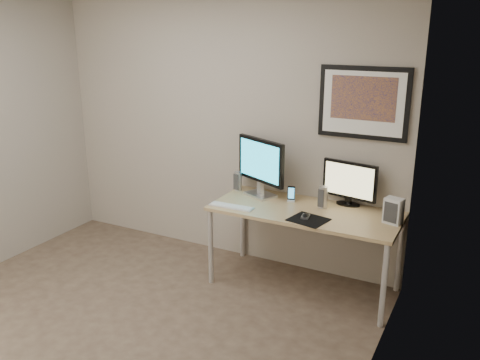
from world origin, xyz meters
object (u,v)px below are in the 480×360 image
at_px(monitor_large, 261,165).
at_px(desk, 305,217).
at_px(speaker_right, 323,197).
at_px(framed_art, 363,103).
at_px(monitor_tv, 349,182).
at_px(keyboard, 231,206).
at_px(fan_unit, 393,211).
at_px(phone_dock, 291,194).
at_px(speaker_left, 238,181).

bearing_deg(monitor_large, desk, 7.41).
distance_m(monitor_large, speaker_right, 0.65).
xyz_separation_m(desk, speaker_right, (0.12, 0.12, 0.16)).
height_order(framed_art, monitor_tv, framed_art).
relative_size(desk, framed_art, 2.13).
distance_m(monitor_tv, keyboard, 1.04).
distance_m(framed_art, fan_unit, 0.92).
bearing_deg(desk, monitor_large, 162.64).
relative_size(monitor_tv, phone_dock, 3.43).
xyz_separation_m(desk, phone_dock, (-0.19, 0.14, 0.14)).
bearing_deg(monitor_tv, phone_dock, -153.08).
bearing_deg(fan_unit, phone_dock, -171.78).
distance_m(speaker_left, phone_dock, 0.57).
height_order(speaker_left, keyboard, speaker_left).
xyz_separation_m(speaker_left, keyboard, (0.16, -0.44, -0.08)).
xyz_separation_m(monitor_tv, speaker_left, (-1.04, -0.08, -0.12)).
distance_m(speaker_left, speaker_right, 0.87).
bearing_deg(desk, speaker_left, 164.79).
height_order(desk, monitor_large, monitor_large).
bearing_deg(phone_dock, keyboard, -151.85).
relative_size(desk, phone_dock, 11.15).
distance_m(monitor_tv, speaker_right, 0.27).
bearing_deg(framed_art, monitor_large, -168.22).
relative_size(desk, fan_unit, 7.69).
height_order(phone_dock, keyboard, phone_dock).
bearing_deg(framed_art, speaker_left, -173.45).
bearing_deg(fan_unit, speaker_left, -171.71).
relative_size(framed_art, speaker_right, 3.97).
bearing_deg(speaker_left, keyboard, -66.54).
bearing_deg(fan_unit, framed_art, 156.14).
xyz_separation_m(speaker_right, phone_dock, (-0.30, 0.02, -0.02)).
bearing_deg(monitor_tv, fan_unit, -19.64).
xyz_separation_m(monitor_tv, fan_unit, (0.43, -0.25, -0.10)).
bearing_deg(speaker_left, speaker_right, -2.60).
bearing_deg(keyboard, speaker_right, 25.17).
distance_m(framed_art, keyboard, 1.41).
bearing_deg(fan_unit, keyboard, -153.58).
height_order(speaker_right, keyboard, speaker_right).
bearing_deg(speaker_right, fan_unit, 3.27).
xyz_separation_m(speaker_left, phone_dock, (0.57, -0.07, -0.02)).
height_order(framed_art, phone_dock, framed_art).
xyz_separation_m(framed_art, monitor_tv, (-0.06, -0.05, -0.68)).
relative_size(speaker_left, phone_dock, 1.26).
distance_m(speaker_left, fan_unit, 1.49).
bearing_deg(monitor_large, speaker_left, -166.18).
bearing_deg(desk, speaker_right, 45.60).
relative_size(framed_art, speaker_left, 4.15).
height_order(framed_art, speaker_right, framed_art).
bearing_deg(speaker_left, monitor_large, -7.82).
xyz_separation_m(framed_art, fan_unit, (0.37, -0.30, -0.79)).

